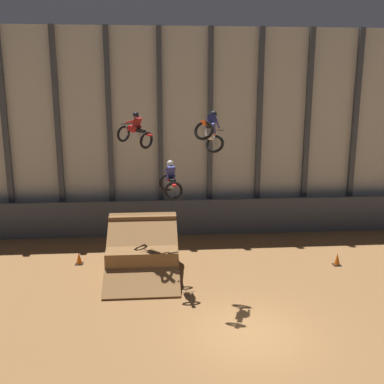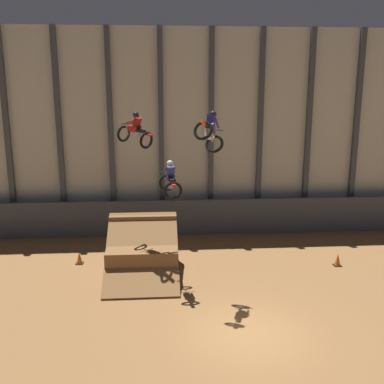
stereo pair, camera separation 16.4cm
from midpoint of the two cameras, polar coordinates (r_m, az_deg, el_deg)
The scene contains 9 objects.
ground_plane at distance 15.91m, azimuth 6.95°, elevation -17.39°, with size 60.00×60.00×0.00m, color olive.
arena_back_wall at distance 25.35m, azimuth 2.08°, elevation 7.58°, with size 32.00×0.40×11.26m.
lower_barrier at distance 25.25m, azimuth 2.25°, elevation -3.16°, with size 31.36×0.20×1.99m.
dirt_ramp at distance 20.37m, azimuth -6.49°, elevation -7.71°, with size 3.10×4.21×2.47m.
rider_bike_left_air at distance 19.34m, azimuth -7.46°, elevation 7.61°, with size 1.66×1.63×1.54m.
rider_bike_center_air at distance 18.06m, azimuth -3.01°, elevation 1.41°, with size 0.94×1.80×1.46m.
rider_bike_right_air at distance 16.88m, azimuth 2.06°, elevation 7.68°, with size 1.39×1.83×1.67m.
traffic_cone_near_ramp at distance 21.86m, azimuth -14.37°, elevation -8.16°, with size 0.36×0.36×0.58m.
traffic_cone_arena_edge at distance 22.10m, azimuth 17.75°, elevation -8.16°, with size 0.36×0.36×0.58m.
Camera 1 is at (-3.00, -13.42, 8.03)m, focal length 42.00 mm.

